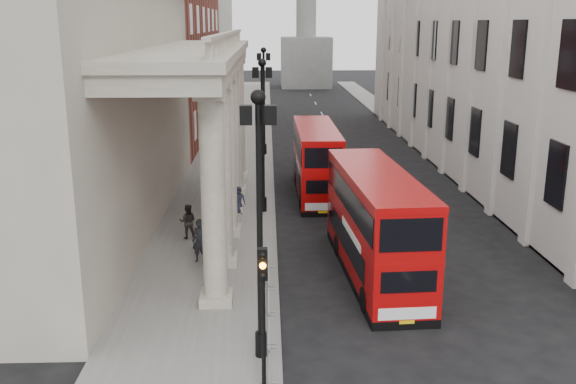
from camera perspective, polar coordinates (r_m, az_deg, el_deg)
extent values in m
cube|color=slate|center=(45.43, -5.16, 1.80)|extent=(6.00, 140.00, 0.12)
cube|color=slate|center=(47.42, 15.18, 1.89)|extent=(3.00, 140.00, 0.12)
cube|color=slate|center=(45.35, -1.43, 1.84)|extent=(0.20, 140.00, 0.14)
cube|color=gray|center=(34.02, -19.35, 6.81)|extent=(9.00, 28.00, 12.00)
cube|color=maroon|center=(63.02, -11.53, 15.22)|extent=(9.00, 32.00, 22.00)
cube|color=gray|center=(94.74, -8.27, 14.53)|extent=(9.00, 30.00, 20.00)
cube|color=#60605E|center=(106.56, 1.60, 11.46)|extent=(8.00, 8.00, 8.00)
cylinder|color=black|center=(20.64, -2.41, -13.35)|extent=(0.36, 0.36, 0.80)
cylinder|color=black|center=(19.20, -2.53, -3.84)|extent=(0.18, 0.18, 8.00)
sphere|color=black|center=(18.31, -2.68, 8.41)|extent=(0.44, 0.44, 0.44)
cube|color=black|center=(18.37, -1.56, 6.87)|extent=(0.35, 0.35, 0.55)
cube|color=black|center=(18.38, -3.76, 6.85)|extent=(0.35, 0.35, 0.55)
cylinder|color=black|center=(35.55, -2.19, -1.08)|extent=(0.36, 0.36, 0.80)
cylinder|color=black|center=(34.74, -2.25, 4.64)|extent=(0.18, 0.18, 8.00)
sphere|color=black|center=(34.25, -2.32, 11.41)|extent=(0.44, 0.44, 0.44)
cube|color=black|center=(34.29, -1.72, 10.58)|extent=(0.35, 0.35, 0.55)
cube|color=black|center=(34.29, -2.91, 10.57)|extent=(0.35, 0.35, 0.55)
cylinder|color=black|center=(51.13, -2.11, 3.84)|extent=(0.36, 0.36, 0.80)
cylinder|color=black|center=(50.57, -2.15, 7.85)|extent=(0.18, 0.18, 8.00)
sphere|color=black|center=(50.23, -2.19, 12.50)|extent=(0.44, 0.44, 0.44)
cube|color=black|center=(50.26, -1.78, 11.93)|extent=(0.35, 0.35, 0.55)
cube|color=black|center=(50.26, -2.60, 11.92)|extent=(0.35, 0.35, 0.55)
cylinder|color=black|center=(18.26, -2.19, -12.71)|extent=(0.12, 0.12, 3.40)
cube|color=black|center=(17.37, -2.26, -6.41)|extent=(0.28, 0.22, 0.90)
sphere|color=black|center=(17.14, -2.27, -5.64)|extent=(0.18, 0.18, 0.18)
sphere|color=orange|center=(17.25, -2.26, -6.57)|extent=(0.18, 0.18, 0.18)
sphere|color=black|center=(17.36, -2.25, -7.49)|extent=(0.18, 0.18, 0.18)
cube|color=gray|center=(20.04, -1.70, -13.78)|extent=(0.50, 2.30, 1.10)
cube|color=gray|center=(22.13, -1.72, -10.86)|extent=(0.50, 2.30, 1.10)
cube|color=gray|center=(24.27, -1.74, -8.46)|extent=(0.50, 2.30, 1.10)
cube|color=gray|center=(26.44, -1.75, -6.44)|extent=(0.50, 2.30, 1.10)
cube|color=#A60708|center=(26.97, 7.74, -4.71)|extent=(3.01, 10.28, 1.93)
cube|color=#A60708|center=(26.37, 7.89, -0.59)|extent=(3.01, 10.28, 1.69)
cube|color=#A60708|center=(26.13, 7.96, 1.45)|extent=(3.05, 10.32, 0.24)
cube|color=black|center=(27.36, 7.66, -6.95)|extent=(3.03, 10.28, 0.34)
cube|color=black|center=(26.89, 7.76, -4.22)|extent=(2.96, 8.35, 0.97)
cube|color=black|center=(26.34, 7.90, -0.39)|extent=(3.04, 9.70, 1.06)
cube|color=white|center=(22.69, 10.55, -10.56)|extent=(2.03, 0.18, 0.44)
cube|color=yellow|center=(22.82, 10.51, -11.30)|extent=(0.53, 0.07, 0.13)
cylinder|color=black|center=(23.85, 6.97, -9.49)|extent=(0.37, 0.98, 0.97)
cylinder|color=black|center=(24.38, 12.06, -9.16)|extent=(0.37, 0.98, 0.97)
cylinder|color=black|center=(29.22, 4.56, -4.77)|extent=(0.37, 0.98, 0.97)
cylinder|color=black|center=(29.66, 8.74, -4.60)|extent=(0.37, 0.98, 0.97)
cube|color=#AB0708|center=(39.30, 2.50, 1.55)|extent=(2.34, 9.68, 1.84)
cube|color=#AB0708|center=(38.90, 2.54, 4.30)|extent=(2.34, 9.68, 1.61)
cube|color=#AB0708|center=(38.74, 2.55, 5.64)|extent=(2.37, 9.72, 0.23)
cube|color=black|center=(39.56, 2.49, 0.03)|extent=(2.36, 9.68, 0.32)
cube|color=black|center=(39.24, 2.51, 1.88)|extent=(2.39, 7.84, 0.92)
cube|color=black|center=(38.89, 2.54, 4.43)|extent=(2.39, 9.13, 1.01)
cube|color=white|center=(34.81, 3.11, -1.31)|extent=(1.94, 0.06, 0.41)
cube|color=yellow|center=(34.88, 3.11, -1.79)|extent=(0.51, 0.04, 0.12)
cylinder|color=black|center=(36.17, 1.26, -0.89)|extent=(0.30, 0.92, 0.92)
cylinder|color=black|center=(36.35, 4.54, -0.85)|extent=(0.30, 0.92, 0.92)
cylinder|color=black|center=(41.60, 0.82, 1.21)|extent=(0.30, 0.92, 0.92)
cylinder|color=black|center=(41.76, 3.68, 1.23)|extent=(0.30, 0.92, 0.92)
imported|color=black|center=(28.16, -7.82, -4.33)|extent=(0.78, 0.59, 1.93)
imported|color=black|center=(31.32, -8.89, -2.60)|extent=(0.84, 0.66, 1.71)
imported|color=black|center=(35.07, -4.43, -0.72)|extent=(0.81, 0.59, 1.52)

